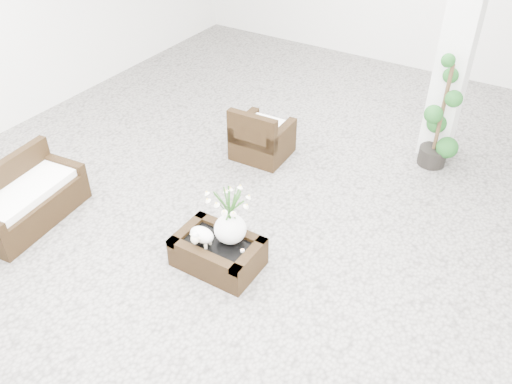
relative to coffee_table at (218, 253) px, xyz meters
The scene contains 9 objects.
ground 0.74m from the coffee_table, 82.42° to the left, with size 11.00×11.00×0.00m, color gray.
column 4.07m from the coffee_table, 69.78° to the left, with size 0.40×0.40×3.50m, color white.
coffee_table is the anchor object (origin of this frame).
sheep_figurine 0.30m from the coffee_table, 140.19° to the right, with size 0.28×0.23×0.21m, color white.
planter_narcissus 0.57m from the coffee_table, 45.00° to the left, with size 0.44×0.44×0.80m, color white, non-canonical shape.
tealight 0.35m from the coffee_table, ahead, with size 0.04×0.04×0.03m, color white.
armchair 2.27m from the coffee_table, 109.03° to the left, with size 0.72×0.69×0.76m, color black.
loveseat 2.40m from the coffee_table, 166.91° to the right, with size 1.36×0.65×0.73m, color black.
topiary 3.50m from the coffee_table, 66.76° to the left, with size 0.41×0.41×1.55m, color #164417, non-canonical shape.
Camera 1 is at (2.47, -4.10, 4.09)m, focal length 37.71 mm.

